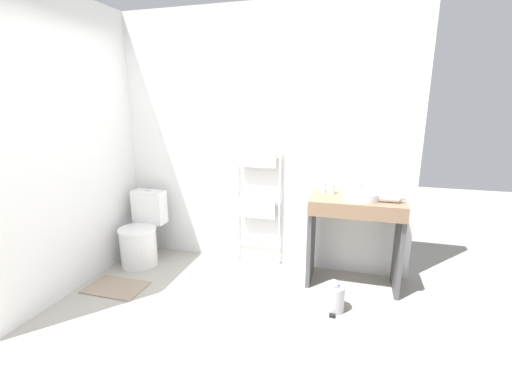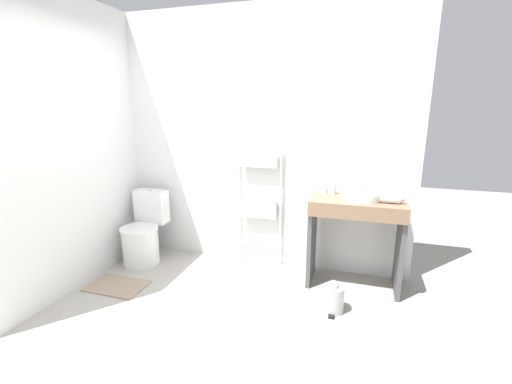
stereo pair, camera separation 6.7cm
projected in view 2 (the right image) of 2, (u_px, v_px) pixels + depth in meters
ground_plane at (196, 348)px, 2.50m from camera, size 12.00×12.00×0.00m
wall_back at (259, 141)px, 3.64m from camera, size 3.22×0.12×2.69m
wall_side at (82, 145)px, 3.32m from camera, size 0.12×2.26×2.69m
toilet at (144, 235)px, 3.83m from camera, size 0.40×0.55×0.79m
towel_radiator at (259, 192)px, 3.66m from camera, size 0.51×0.06×1.30m
vanity_counter at (355, 229)px, 3.23m from camera, size 0.85×0.49×0.88m
sink_basin at (362, 196)px, 3.13m from camera, size 0.34×0.34×0.07m
faucet at (362, 186)px, 3.29m from camera, size 0.02×0.10×0.14m
cup_near_wall at (324, 187)px, 3.39m from camera, size 0.07×0.07×0.10m
cup_near_edge at (332, 189)px, 3.32m from camera, size 0.08×0.08×0.09m
hair_dryer at (391, 198)px, 3.03m from camera, size 0.23×0.19×0.08m
trash_bin at (333, 298)px, 2.91m from camera, size 0.18×0.22×0.29m
bath_mat at (117, 286)px, 3.35m from camera, size 0.56×0.36×0.01m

